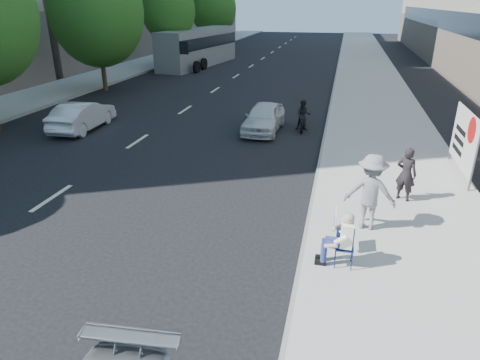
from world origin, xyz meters
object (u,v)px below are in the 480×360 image
(motorcycle, at_px, (303,116))
(bus, at_px, (199,47))
(seated_protester, at_px, (340,236))
(jogger, at_px, (370,192))
(pedestrian_woman, at_px, (406,174))
(white_sedan_mid, at_px, (82,116))
(white_sedan_near, at_px, (264,117))
(protest_banner, at_px, (464,139))

(motorcycle, relative_size, bus, 0.17)
(seated_protester, distance_m, motorcycle, 11.56)
(jogger, relative_size, bus, 0.16)
(seated_protester, relative_size, pedestrian_woman, 0.80)
(seated_protester, distance_m, white_sedan_mid, 15.11)
(white_sedan_near, height_order, white_sedan_mid, white_sedan_mid)
(white_sedan_mid, bearing_deg, jogger, 148.74)
(protest_banner, height_order, white_sedan_mid, protest_banner)
(jogger, distance_m, pedestrian_woman, 2.32)
(protest_banner, relative_size, white_sedan_near, 0.79)
(white_sedan_near, bearing_deg, jogger, -61.74)
(protest_banner, bearing_deg, jogger, -124.51)
(pedestrian_woman, xyz_separation_m, protest_banner, (2.08, 2.63, 0.43))
(pedestrian_woman, relative_size, motorcycle, 0.80)
(white_sedan_near, relative_size, bus, 0.31)
(jogger, bearing_deg, white_sedan_mid, -22.49)
(seated_protester, xyz_separation_m, jogger, (0.69, 1.93, 0.29))
(seated_protester, distance_m, protest_banner, 7.67)
(jogger, height_order, motorcycle, jogger)
(bus, bearing_deg, white_sedan_mid, -78.02)
(motorcycle, height_order, bus, bus)
(seated_protester, bearing_deg, white_sedan_near, 109.08)
(seated_protester, bearing_deg, white_sedan_mid, 143.38)
(pedestrian_woman, bearing_deg, bus, -33.68)
(protest_banner, relative_size, motorcycle, 1.49)
(white_sedan_near, distance_m, motorcycle, 1.91)
(pedestrian_woman, xyz_separation_m, motorcycle, (-3.74, 7.45, -0.33))
(pedestrian_woman, relative_size, white_sedan_mid, 0.40)
(seated_protester, height_order, white_sedan_near, seated_protester)
(seated_protester, distance_m, jogger, 2.07)
(bus, bearing_deg, protest_banner, -46.49)
(jogger, bearing_deg, protest_banner, -118.07)
(pedestrian_woman, distance_m, white_sedan_mid, 14.83)
(white_sedan_near, bearing_deg, pedestrian_woman, -49.06)
(jogger, bearing_deg, bus, -57.38)
(pedestrian_woman, relative_size, white_sedan_near, 0.42)
(jogger, bearing_deg, motorcycle, -68.11)
(jogger, bearing_deg, white_sedan_near, -56.96)
(protest_banner, bearing_deg, seated_protester, -120.57)
(protest_banner, bearing_deg, bus, 125.55)
(protest_banner, relative_size, white_sedan_mid, 0.75)
(jogger, distance_m, white_sedan_mid, 14.65)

